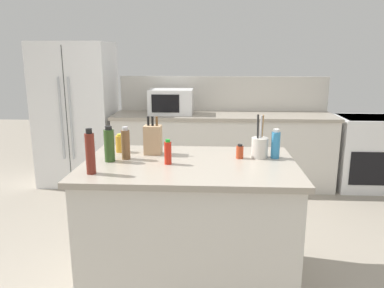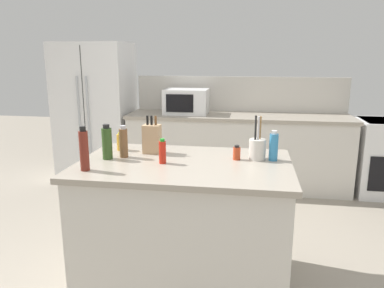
# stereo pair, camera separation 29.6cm
# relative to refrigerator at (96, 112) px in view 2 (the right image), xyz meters

# --- Properties ---
(ground_plane) EXTENTS (14.00, 14.00, 0.00)m
(ground_plane) POSITION_rel_refrigerator_xyz_m (1.62, -2.25, -0.92)
(ground_plane) COLOR gray
(back_counter_run) EXTENTS (2.81, 0.66, 0.94)m
(back_counter_run) POSITION_rel_refrigerator_xyz_m (1.92, -0.05, -0.45)
(back_counter_run) COLOR beige
(back_counter_run) RESTS_ON ground_plane
(wall_backsplash) EXTENTS (2.77, 0.03, 0.46)m
(wall_backsplash) POSITION_rel_refrigerator_xyz_m (1.92, 0.27, 0.25)
(wall_backsplash) COLOR beige
(wall_backsplash) RESTS_ON back_counter_run
(kitchen_island) EXTENTS (1.50, 0.96, 0.94)m
(kitchen_island) POSITION_rel_refrigerator_xyz_m (1.62, -2.25, -0.45)
(kitchen_island) COLOR beige
(kitchen_island) RESTS_ON ground_plane
(refrigerator) EXTENTS (0.94, 0.75, 1.84)m
(refrigerator) POSITION_rel_refrigerator_xyz_m (0.00, 0.00, 0.00)
(refrigerator) COLOR white
(refrigerator) RESTS_ON ground_plane
(microwave) EXTENTS (0.55, 0.39, 0.31)m
(microwave) POSITION_rel_refrigerator_xyz_m (1.25, -0.05, 0.18)
(microwave) COLOR white
(microwave) RESTS_ON back_counter_run
(knife_block) EXTENTS (0.13, 0.10, 0.29)m
(knife_block) POSITION_rel_refrigerator_xyz_m (1.33, -2.03, 0.13)
(knife_block) COLOR tan
(knife_block) RESTS_ON kitchen_island
(utensil_crock) EXTENTS (0.12, 0.12, 0.32)m
(utensil_crock) POSITION_rel_refrigerator_xyz_m (2.13, -2.10, 0.10)
(utensil_crock) COLOR beige
(utensil_crock) RESTS_ON kitchen_island
(dish_soap_bottle) EXTENTS (0.06, 0.06, 0.22)m
(dish_soap_bottle) POSITION_rel_refrigerator_xyz_m (2.24, -2.10, 0.12)
(dish_soap_bottle) COLOR #3384BC
(dish_soap_bottle) RESTS_ON kitchen_island
(olive_oil_bottle) EXTENTS (0.07, 0.07, 0.26)m
(olive_oil_bottle) POSITION_rel_refrigerator_xyz_m (1.05, -2.25, 0.14)
(olive_oil_bottle) COLOR #2D4C1E
(olive_oil_bottle) RESTS_ON kitchen_island
(honey_jar) EXTENTS (0.07, 0.07, 0.14)m
(honey_jar) POSITION_rel_refrigerator_xyz_m (1.06, -1.98, 0.09)
(honey_jar) COLOR gold
(honey_jar) RESTS_ON kitchen_island
(hot_sauce_bottle) EXTENTS (0.05, 0.05, 0.18)m
(hot_sauce_bottle) POSITION_rel_refrigerator_xyz_m (1.47, -2.30, 0.10)
(hot_sauce_bottle) COLOR red
(hot_sauce_bottle) RESTS_ON kitchen_island
(spice_jar_paprika) EXTENTS (0.05, 0.05, 0.11)m
(spice_jar_paprika) POSITION_rel_refrigerator_xyz_m (1.98, -2.12, 0.07)
(spice_jar_paprika) COLOR #B73D1E
(spice_jar_paprika) RESTS_ON kitchen_island
(vinegar_bottle) EXTENTS (0.06, 0.06, 0.29)m
(vinegar_bottle) POSITION_rel_refrigerator_xyz_m (1.01, -2.54, 0.16)
(vinegar_bottle) COLOR maroon
(vinegar_bottle) RESTS_ON kitchen_island
(pepper_grinder) EXTENTS (0.06, 0.06, 0.24)m
(pepper_grinder) POSITION_rel_refrigerator_xyz_m (1.15, -2.19, 0.13)
(pepper_grinder) COLOR brown
(pepper_grinder) RESTS_ON kitchen_island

